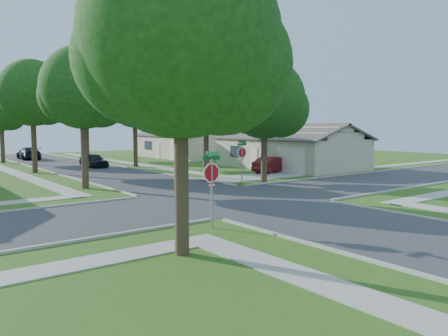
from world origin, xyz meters
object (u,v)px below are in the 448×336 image
at_px(house_ne_near, 290,152).
at_px(car_driveway, 273,165).
at_px(stop_sign_sw, 212,176).
at_px(car_curb_west, 29,153).
at_px(tree_w_near, 83,92).
at_px(house_ne_far, 188,145).
at_px(tree_w_mid, 33,96).
at_px(tree_w_far, 1,112).
at_px(tree_e_far, 87,110).
at_px(stop_sign_ne, 242,154).
at_px(tree_sw_corner, 182,48).
at_px(tree_e_mid, 135,103).
at_px(tree_ne_corner, 265,103).
at_px(car_curb_east, 94,160).
at_px(tree_e_near, 206,104).

xyz_separation_m(house_ne_near, car_driveway, (-4.49, -2.30, -0.83)).
bearing_deg(stop_sign_sw, car_curb_west, 85.27).
xyz_separation_m(tree_w_near, house_ne_far, (20.64, 19.99, -4.60)).
bearing_deg(tree_w_mid, tree_w_far, 90.05).
distance_m(tree_e_far, car_driveway, 26.72).
relative_size(stop_sign_ne, tree_e_far, 0.34).
height_order(tree_sw_corner, house_ne_far, tree_sw_corner).
distance_m(tree_e_mid, tree_ne_corner, 16.89).
bearing_deg(tree_e_mid, car_curb_west, 109.78).
bearing_deg(car_curb_east, tree_e_near, -79.05).
bearing_deg(house_ne_near, tree_e_mid, 138.30).
distance_m(tree_w_far, house_ne_near, 31.17).
bearing_deg(tree_w_far, house_ne_near, -48.10).
distance_m(tree_ne_corner, house_ne_near, 12.47).
xyz_separation_m(tree_e_mid, tree_e_far, (-0.00, 13.00, -0.27)).
xyz_separation_m(stop_sign_sw, car_driveway, (16.20, 13.40, -1.34)).
relative_size(tree_e_far, tree_w_near, 0.97).
bearing_deg(house_ne_near, tree_sw_corner, -142.48).
bearing_deg(car_curb_west, tree_e_mid, 112.17).
relative_size(house_ne_near, car_driveway, 3.25).
xyz_separation_m(car_driveway, car_curb_west, (-12.70, 28.87, 0.05)).
xyz_separation_m(tree_e_mid, car_curb_east, (-3.56, 1.91, -5.58)).
distance_m(house_ne_far, car_curb_west, 19.23).
distance_m(tree_e_far, tree_w_near, 26.71).
bearing_deg(tree_e_near, house_ne_near, 10.04).
xyz_separation_m(stop_sign_sw, house_ne_far, (20.69, 33.70, -0.51)).
xyz_separation_m(tree_e_near, tree_ne_corner, (1.61, -4.80, -0.05)).
bearing_deg(stop_sign_sw, house_ne_near, 37.18).
bearing_deg(stop_sign_sw, car_curb_east, 77.94).
relative_size(stop_sign_sw, tree_e_far, 0.34).
xyz_separation_m(stop_sign_sw, tree_e_near, (9.45, 13.71, 3.61)).
bearing_deg(tree_sw_corner, tree_ne_corner, 39.07).
relative_size(tree_ne_corner, car_curb_west, 1.69).
distance_m(tree_w_far, car_curb_west, 6.88).
xyz_separation_m(house_ne_near, house_ne_far, (0.00, 18.00, 0.00)).
bearing_deg(car_curb_west, tree_e_far, 151.46).
bearing_deg(tree_w_near, tree_e_far, 69.40).
height_order(tree_e_near, tree_ne_corner, tree_ne_corner).
bearing_deg(house_ne_far, tree_w_far, 166.36).
relative_size(tree_e_near, tree_e_mid, 0.90).
bearing_deg(tree_e_far, tree_e_near, -90.00).
distance_m(tree_w_near, tree_ne_corner, 12.02).
bearing_deg(car_curb_west, stop_sign_sw, 87.66).
bearing_deg(stop_sign_sw, tree_sw_corner, -140.03).
relative_size(tree_e_near, car_driveway, 1.98).
relative_size(tree_w_far, car_driveway, 1.92).
xyz_separation_m(tree_w_near, house_ne_near, (20.64, 1.99, -4.60)).
bearing_deg(house_ne_far, stop_sign_sw, -121.55).
xyz_separation_m(stop_sign_sw, stop_sign_ne, (9.40, 9.40, 0.00)).
distance_m(stop_sign_ne, tree_w_near, 11.07).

